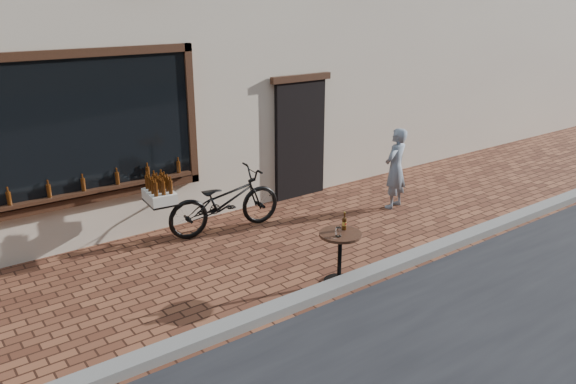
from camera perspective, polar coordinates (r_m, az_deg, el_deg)
ground at (r=7.36m, az=5.83°, el=-10.58°), size 90.00×90.00×0.00m
kerb at (r=7.46m, az=4.81°, el=-9.58°), size 90.00×0.25×0.12m
cargo_bicycle at (r=9.14m, az=-6.69°, el=-0.91°), size 2.27×0.84×1.09m
bistro_table at (r=7.47m, az=5.32°, el=-5.62°), size 0.56×0.56×0.97m
pedestrian at (r=10.26m, az=10.86°, el=2.38°), size 0.61×0.48×1.47m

